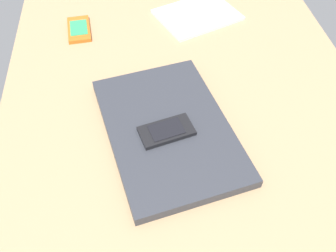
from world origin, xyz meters
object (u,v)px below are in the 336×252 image
at_px(laptop_closed, 168,129).
at_px(notepad, 197,15).
at_px(cell_phone_on_laptop, 166,131).
at_px(cell_phone_on_desk, 79,29).

xyz_separation_m(laptop_closed, notepad, (0.40, -0.13, -0.01)).
distance_m(cell_phone_on_laptop, cell_phone_on_desk, 0.43).
relative_size(laptop_closed, cell_phone_on_laptop, 3.07).
xyz_separation_m(cell_phone_on_laptop, notepad, (0.42, -0.14, -0.02)).
height_order(cell_phone_on_desk, notepad, cell_phone_on_desk).
bearing_deg(cell_phone_on_laptop, notepad, -18.14).
bearing_deg(notepad, cell_phone_on_laptop, 139.58).
distance_m(cell_phone_on_desk, notepad, 0.32).
distance_m(laptop_closed, cell_phone_on_desk, 0.42).
xyz_separation_m(laptop_closed, cell_phone_on_desk, (0.37, 0.19, -0.01)).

